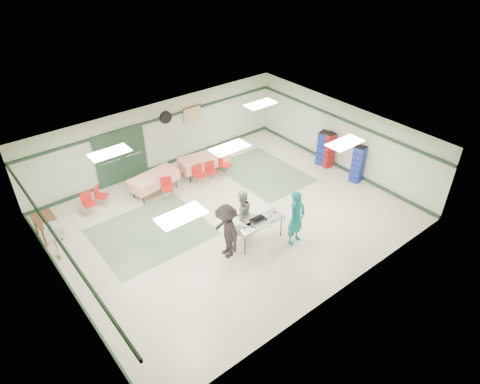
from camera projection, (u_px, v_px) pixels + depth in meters
floor at (231, 217)px, 14.55m from camera, size 11.00×11.00×0.00m
ceiling at (230, 147)px, 13.04m from camera, size 11.00×11.00×0.00m
wall_back at (160, 135)px, 16.71m from camera, size 11.00×0.00×11.00m
wall_front at (338, 259)px, 10.89m from camera, size 11.00×0.00×11.00m
wall_left at (60, 257)px, 10.94m from camera, size 0.00×9.00×9.00m
wall_right at (342, 136)px, 16.65m from camera, size 0.00×9.00×9.00m
trim_back at (159, 119)px, 16.29m from camera, size 11.00×0.06×0.10m
baseboard_back at (164, 164)px, 17.41m from camera, size 11.00×0.06×0.12m
trim_left at (55, 236)px, 10.57m from camera, size 0.06×9.00×0.10m
baseboard_left at (73, 292)px, 11.68m from camera, size 0.06×9.00×0.12m
trim_right at (344, 120)px, 16.24m from camera, size 0.06×9.00×0.10m
baseboard_right at (337, 165)px, 17.35m from camera, size 0.06×9.00×0.12m
green_patch_a at (151, 232)px, 13.90m from camera, size 3.50×3.00×0.01m
green_patch_b at (263, 173)px, 16.97m from camera, size 2.50×3.50×0.01m
double_door_left at (109, 160)px, 15.69m from camera, size 0.90×0.06×2.10m
double_door_right at (133, 152)px, 16.19m from camera, size 0.90×0.06×2.10m
door_frame at (121, 156)px, 15.92m from camera, size 2.00×0.03×2.15m
wall_fan at (166, 117)px, 16.43m from camera, size 0.50×0.10×0.50m
scroll_banner at (192, 114)px, 17.16m from camera, size 0.80×0.02×0.60m
serving_table at (258, 223)px, 13.17m from camera, size 1.69×0.73×0.76m
sheet_tray_right at (272, 216)px, 13.35m from camera, size 0.65×0.50×0.02m
sheet_tray_mid at (254, 221)px, 13.15m from camera, size 0.62×0.48×0.02m
sheet_tray_left at (248, 229)px, 12.81m from camera, size 0.58×0.45×0.02m
baking_pan at (258, 220)px, 13.14m from camera, size 0.50×0.32×0.08m
foam_box_stack at (235, 227)px, 12.69m from camera, size 0.24×0.22×0.27m
volunteer_teal at (296, 218)px, 13.01m from camera, size 0.74×0.55×1.85m
volunteer_grey at (242, 213)px, 13.45m from camera, size 0.84×0.69×1.58m
volunteer_dark at (226, 231)px, 12.50m from camera, size 0.84×1.26×1.81m
dining_table_a at (204, 160)px, 16.64m from camera, size 2.00×1.06×0.77m
dining_table_b at (154, 179)px, 15.50m from camera, size 1.89×1.05×0.77m
chair_a at (210, 169)px, 16.26m from camera, size 0.47×0.47×0.78m
chair_b at (199, 173)px, 15.97m from camera, size 0.42×0.42×0.84m
chair_c at (224, 163)px, 16.59m from camera, size 0.49×0.49×0.84m
chair_d at (167, 186)px, 15.25m from camera, size 0.51×0.51×0.84m
chair_loose_a at (100, 194)px, 14.86m from camera, size 0.52×0.52×0.79m
chair_loose_b at (88, 201)px, 14.48m from camera, size 0.43×0.43×0.83m
crate_stack_blue_a at (324, 148)px, 17.16m from camera, size 0.53×0.53×1.43m
crate_stack_red at (329, 150)px, 16.99m from camera, size 0.43×0.43×1.48m
crate_stack_blue_b at (358, 164)px, 16.05m from camera, size 0.45×0.45×1.49m
printer_table at (45, 221)px, 13.33m from camera, size 0.64×0.96×0.74m
office_printer at (54, 230)px, 12.51m from camera, size 0.54×0.49×0.38m
broom at (54, 240)px, 12.60m from camera, size 0.05×0.20×1.22m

